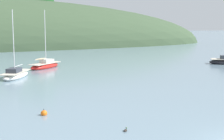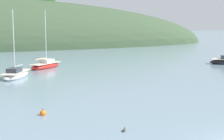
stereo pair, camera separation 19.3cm
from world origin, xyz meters
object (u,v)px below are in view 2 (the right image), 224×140
Objects in this scene: sailboat_grey_yawl at (16,75)px; duck_lead at (124,130)px; sailboat_navy_dinghy at (45,65)px; mooring_buoy_outer at (43,113)px.

sailboat_grey_yawl is 22.21m from duck_lead.
duck_lead is (-0.11, -28.81, -0.31)m from sailboat_navy_dinghy.
sailboat_navy_dinghy is at bearing 57.56° from sailboat_grey_yawl.
mooring_buoy_outer is 6.39m from duck_lead.
sailboat_grey_yawl is 20.99× the size of duck_lead.
sailboat_grey_yawl is 16.71m from mooring_buoy_outer.
sailboat_navy_dinghy reaches higher than sailboat_grey_yawl.
sailboat_navy_dinghy is at bearing 89.79° from duck_lead.
sailboat_grey_yawl is at bearing 91.68° from mooring_buoy_outer.
sailboat_grey_yawl is 14.51× the size of mooring_buoy_outer.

